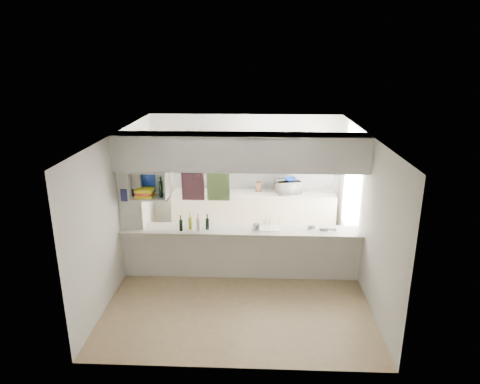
# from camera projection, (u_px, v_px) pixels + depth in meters

# --- Properties ---
(floor) EXTENTS (4.80, 4.80, 0.00)m
(floor) POSITION_uv_depth(u_px,v_px,m) (241.00, 276.00, 7.77)
(floor) COLOR #937D55
(floor) RESTS_ON ground
(ceiling) EXTENTS (4.80, 4.80, 0.00)m
(ceiling) POSITION_uv_depth(u_px,v_px,m) (241.00, 134.00, 6.97)
(ceiling) COLOR white
(ceiling) RESTS_ON wall_back
(wall_back) EXTENTS (4.20, 0.00, 4.20)m
(wall_back) POSITION_uv_depth(u_px,v_px,m) (245.00, 172.00, 9.65)
(wall_back) COLOR silver
(wall_back) RESTS_ON floor
(wall_left) EXTENTS (0.00, 4.80, 4.80)m
(wall_left) POSITION_uv_depth(u_px,v_px,m) (121.00, 207.00, 7.46)
(wall_left) COLOR silver
(wall_left) RESTS_ON floor
(wall_right) EXTENTS (0.00, 4.80, 4.80)m
(wall_right) POSITION_uv_depth(u_px,v_px,m) (364.00, 211.00, 7.29)
(wall_right) COLOR silver
(wall_right) RESTS_ON floor
(servery_partition) EXTENTS (4.20, 0.50, 2.60)m
(servery_partition) POSITION_uv_depth(u_px,v_px,m) (231.00, 189.00, 7.27)
(servery_partition) COLOR silver
(servery_partition) RESTS_ON floor
(cubby_shelf) EXTENTS (0.65, 0.35, 0.50)m
(cubby_shelf) POSITION_uv_depth(u_px,v_px,m) (148.00, 186.00, 7.25)
(cubby_shelf) COLOR white
(cubby_shelf) RESTS_ON bulkhead
(kitchen_run) EXTENTS (3.60, 0.63, 2.24)m
(kitchen_run) POSITION_uv_depth(u_px,v_px,m) (252.00, 196.00, 9.54)
(kitchen_run) COLOR beige
(kitchen_run) RESTS_ON floor
(microwave) EXTENTS (0.59, 0.47, 0.28)m
(microwave) POSITION_uv_depth(u_px,v_px,m) (288.00, 187.00, 9.41)
(microwave) COLOR white
(microwave) RESTS_ON bench_top
(bowl) EXTENTS (0.24, 0.24, 0.06)m
(bowl) POSITION_uv_depth(u_px,v_px,m) (290.00, 180.00, 9.33)
(bowl) COLOR #0E2DA0
(bowl) RESTS_ON microwave
(dish_rack) EXTENTS (0.38, 0.30, 0.20)m
(dish_rack) POSITION_uv_depth(u_px,v_px,m) (269.00, 224.00, 7.49)
(dish_rack) COLOR silver
(dish_rack) RESTS_ON breakfast_bar
(cup) EXTENTS (0.18, 0.18, 0.11)m
(cup) POSITION_uv_depth(u_px,v_px,m) (256.00, 226.00, 7.44)
(cup) COLOR white
(cup) RESTS_ON dish_rack
(wine_bottles) EXTENTS (0.51, 0.14, 0.31)m
(wine_bottles) POSITION_uv_depth(u_px,v_px,m) (194.00, 224.00, 7.42)
(wine_bottles) COLOR black
(wine_bottles) RESTS_ON breakfast_bar
(plastic_tubs) EXTENTS (0.49, 0.22, 0.07)m
(plastic_tubs) POSITION_uv_depth(u_px,v_px,m) (317.00, 227.00, 7.50)
(plastic_tubs) COLOR silver
(plastic_tubs) RESTS_ON breakfast_bar
(utensil_jar) EXTENTS (0.11, 0.11, 0.15)m
(utensil_jar) POSITION_uv_depth(u_px,v_px,m) (224.00, 188.00, 9.53)
(utensil_jar) COLOR black
(utensil_jar) RESTS_ON bench_top
(knife_block) EXTENTS (0.11, 0.10, 0.21)m
(knife_block) POSITION_uv_depth(u_px,v_px,m) (259.00, 187.00, 9.52)
(knife_block) COLOR brown
(knife_block) RESTS_ON bench_top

